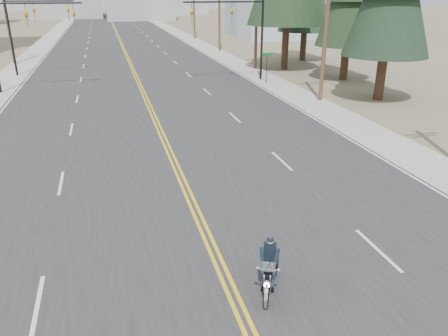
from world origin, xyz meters
TOP-DOWN VIEW (x-y plane):
  - road at (0.00, 70.00)m, footprint 20.00×200.00m
  - sidewalk_left at (-11.50, 70.00)m, footprint 3.00×200.00m
  - sidewalk_right at (11.50, 70.00)m, footprint 3.00×200.00m
  - traffic_mast_left at (-8.98, 32.00)m, footprint 7.10×0.26m
  - traffic_mast_right at (8.98, 32.00)m, footprint 7.10×0.26m
  - traffic_mast_far at (-9.31, 40.00)m, footprint 6.10×0.26m
  - street_sign at (10.80, 30.00)m, footprint 0.90×0.06m
  - utility_pole_b at (12.50, 23.00)m, footprint 2.20×0.30m
  - utility_pole_c at (12.50, 38.00)m, footprint 2.20×0.30m
  - utility_pole_d at (12.50, 53.00)m, footprint 2.20×0.30m
  - utility_pole_e at (12.50, 70.00)m, footprint 2.20×0.30m
  - utility_pole_left at (-12.50, 48.00)m, footprint 2.20×0.30m
  - motorcyclist at (1.00, 3.10)m, footprint 1.50×2.04m

SIDE VIEW (x-z plane):
  - road at x=0.00m, z-range 0.00..0.01m
  - sidewalk_left at x=-11.50m, z-range 0.00..0.01m
  - sidewalk_right at x=11.50m, z-range 0.00..0.01m
  - motorcyclist at x=1.00m, z-range 0.00..1.47m
  - street_sign at x=10.80m, z-range 0.49..3.12m
  - traffic_mast_far at x=-9.31m, z-range 1.37..8.37m
  - traffic_mast_left at x=-8.98m, z-range 1.44..8.44m
  - traffic_mast_right at x=8.98m, z-range 1.44..8.44m
  - utility_pole_left at x=-12.50m, z-range 0.23..10.73m
  - utility_pole_c at x=12.50m, z-range 0.23..11.23m
  - utility_pole_e at x=12.50m, z-range 0.23..11.23m
  - utility_pole_b at x=12.50m, z-range 0.23..11.73m
  - utility_pole_d at x=12.50m, z-range 0.23..11.73m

